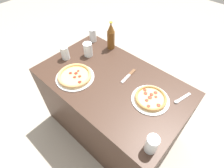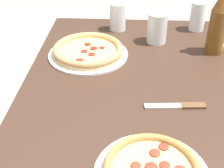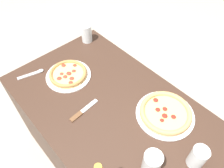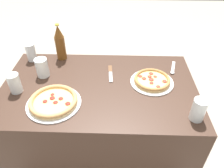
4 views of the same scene
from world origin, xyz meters
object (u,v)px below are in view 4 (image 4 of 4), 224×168
object	(u,v)px
glass_water	(198,110)
beer_bottle	(60,43)
pizza_margherita	(152,80)
knife	(110,73)
pizza_salami	(54,101)
glass_iced_tea	(15,84)
spoon	(173,69)
glass_cola	(42,68)
glass_mango_juice	(31,53)

from	to	relation	value
glass_water	beer_bottle	size ratio (longest dim) A/B	0.48
beer_bottle	pizza_margherita	bearing A→B (deg)	156.53
pizza_margherita	beer_bottle	bearing A→B (deg)	-23.47
knife	pizza_salami	bearing A→B (deg)	45.14
glass_water	glass_iced_tea	size ratio (longest dim) A/B	1.04
beer_bottle	pizza_salami	bearing A→B (deg)	96.63
pizza_salami	knife	xyz separation A→B (m)	(-0.31, -0.31, -0.02)
glass_iced_tea	glass_water	bearing A→B (deg)	169.62
glass_water	spoon	world-z (taller)	glass_water
pizza_margherita	beer_bottle	size ratio (longest dim) A/B	1.03
pizza_margherita	glass_water	xyz separation A→B (m)	(-0.20, 0.30, 0.04)
pizza_margherita	glass_iced_tea	size ratio (longest dim) A/B	2.24
glass_water	spoon	distance (m)	0.45
pizza_margherita	spoon	size ratio (longest dim) A/B	1.68
pizza_margherita	glass_water	bearing A→B (deg)	123.43
glass_cola	glass_iced_tea	distance (m)	0.20
glass_water	pizza_salami	bearing A→B (deg)	-6.16
pizza_margherita	glass_mango_juice	world-z (taller)	glass_mango_juice
knife	glass_iced_tea	bearing A→B (deg)	20.19
glass_cola	beer_bottle	world-z (taller)	beer_bottle
glass_water	beer_bottle	bearing A→B (deg)	-34.69
glass_mango_juice	beer_bottle	xyz separation A→B (m)	(-0.21, -0.03, 0.07)
glass_cola	glass_mango_juice	world-z (taller)	glass_mango_juice
glass_cola	knife	distance (m)	0.45
glass_water	glass_iced_tea	distance (m)	1.04
beer_bottle	knife	size ratio (longest dim) A/B	1.43
glass_mango_juice	pizza_salami	bearing A→B (deg)	120.28
glass_iced_tea	knife	size ratio (longest dim) A/B	0.66
beer_bottle	glass_mango_juice	bearing A→B (deg)	9.00
pizza_salami	beer_bottle	distance (m)	0.50
glass_mango_juice	pizza_margherita	bearing A→B (deg)	164.03
glass_water	glass_iced_tea	xyz separation A→B (m)	(1.02, -0.19, -0.01)
glass_water	knife	distance (m)	0.61
pizza_margherita	glass_mango_juice	bearing A→B (deg)	-15.97
pizza_margherita	pizza_salami	world-z (taller)	pizza_salami
pizza_margherita	glass_mango_juice	size ratio (longest dim) A/B	2.14
pizza_salami	knife	distance (m)	0.44
pizza_margherita	knife	xyz separation A→B (m)	(0.27, -0.09, -0.01)
pizza_margherita	glass_cola	distance (m)	0.71
glass_mango_juice	spoon	distance (m)	1.01
glass_water	knife	world-z (taller)	glass_water
pizza_salami	glass_iced_tea	bearing A→B (deg)	-22.57
glass_water	knife	size ratio (longest dim) A/B	0.68
glass_mango_juice	knife	distance (m)	0.60
pizza_margherita	spoon	distance (m)	0.22
glass_mango_juice	knife	xyz separation A→B (m)	(-0.57, 0.15, -0.06)
glass_mango_juice	knife	bearing A→B (deg)	165.52
glass_water	glass_iced_tea	bearing A→B (deg)	-10.38
knife	glass_mango_juice	bearing A→B (deg)	-14.48
pizza_margherita	glass_iced_tea	bearing A→B (deg)	7.77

